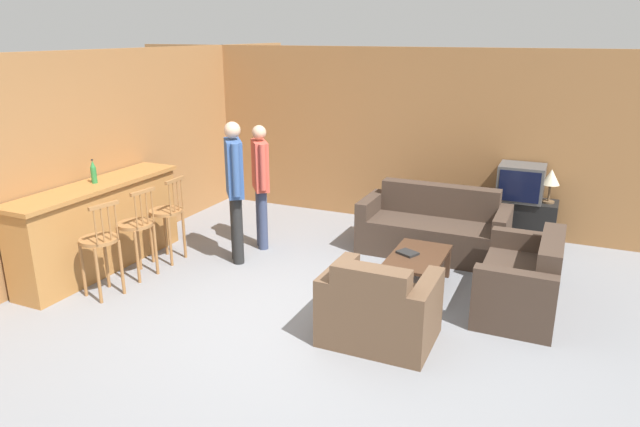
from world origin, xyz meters
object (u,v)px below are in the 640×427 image
tv (521,182)px  person_by_window (261,180)px  bar_chair_near (100,246)px  coffee_table (417,260)px  armchair_near (379,310)px  bar_chair_far (167,217)px  couch_far (434,230)px  bar_chair_mid (137,230)px  tv_unit (517,221)px  bottle (94,172)px  book_on_table (408,253)px  loveseat_right (523,282)px  person_by_counter (235,184)px  table_lamp (551,179)px

tv → person_by_window: bearing=-153.1°
bar_chair_near → coffee_table: size_ratio=1.11×
armchair_near → bar_chair_far: bearing=165.1°
couch_far → armchair_near: (0.07, -2.46, 0.00)m
bar_chair_mid → tv_unit: 5.01m
coffee_table → bottle: (-3.72, -0.98, 0.87)m
coffee_table → person_by_window: size_ratio=0.59×
coffee_table → book_on_table: book_on_table is taller
couch_far → loveseat_right: size_ratio=1.38×
bar_chair_near → bar_chair_far: 1.13m
tv → bottle: (-4.59, -3.00, 0.35)m
loveseat_right → person_by_counter: person_by_counter is taller
bar_chair_near → person_by_window: 2.23m
person_by_window → tv: bearing=26.9°
person_by_counter → table_lamp: bearing=31.3°
tv → couch_far: bearing=-138.7°
bar_chair_near → loveseat_right: bearing=19.9°
bar_chair_mid → bar_chair_far: (0.00, 0.56, 0.00)m
coffee_table → tv: (0.87, 2.02, 0.52)m
bar_chair_mid → loveseat_right: size_ratio=0.80×
bar_chair_near → bar_chair_far: bearing=90.0°
couch_far → person_by_counter: person_by_counter is taller
bar_chair_far → loveseat_right: size_ratio=0.80×
bar_chair_far → person_by_counter: (0.80, 0.34, 0.43)m
bottle → table_lamp: size_ratio=0.63×
couch_far → loveseat_right: (1.24, -1.24, -0.00)m
couch_far → book_on_table: size_ratio=7.03×
person_by_window → loveseat_right: bearing=-8.3°
bar_chair_mid → table_lamp: (4.34, 3.05, 0.37)m
tv_unit → tv: size_ratio=1.71×
tv → person_by_counter: bearing=-145.8°
bar_chair_near → couch_far: 4.10m
tv_unit → bar_chair_near: bearing=-137.6°
bar_chair_near → bar_chair_mid: bearing=90.0°
coffee_table → person_by_window: person_by_window is taller
bar_chair_mid → bottle: bottle is taller
bar_chair_far → coffee_table: (3.10, 0.47, -0.24)m
book_on_table → person_by_counter: person_by_counter is taller
bar_chair_far → person_by_counter: 0.97m
tv_unit → bottle: bottle is taller
armchair_near → coffee_table: (0.03, 1.29, 0.02)m
loveseat_right → tv_unit: 2.10m
loveseat_right → coffee_table: bearing=176.9°
couch_far → coffee_table: 1.18m
bottle → loveseat_right: bearing=10.6°
person_by_window → table_lamp: bearing=24.5°
bar_chair_far → book_on_table: size_ratio=4.08×
couch_far → table_lamp: 1.70m
couch_far → armchair_near: size_ratio=1.84×
bar_chair_far → person_by_window: 1.29m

